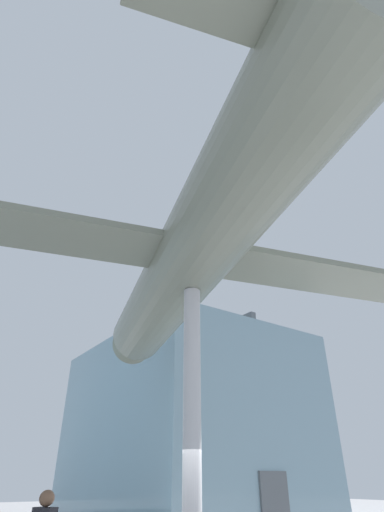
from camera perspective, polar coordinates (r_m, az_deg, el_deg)
glass_pavilion_right at (r=28.61m, az=-0.96°, el=-23.03°), size 11.51×15.35×10.71m
support_pylon_central at (r=9.75m, az=0.00°, el=-22.12°), size 0.42×0.42×6.30m
suspended_airplane at (r=11.37m, az=-0.52°, el=-0.74°), size 18.62×16.40×2.89m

